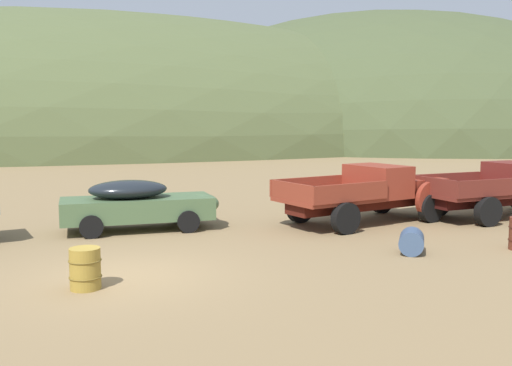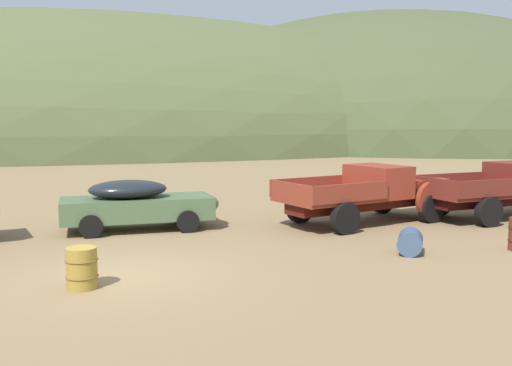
# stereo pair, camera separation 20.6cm
# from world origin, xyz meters

# --- Properties ---
(ground_plane) EXTENTS (300.00, 300.00, 0.00)m
(ground_plane) POSITION_xyz_m (0.00, 0.00, 0.00)
(ground_plane) COLOR olive
(hill_far_right) EXTENTS (116.07, 55.45, 30.70)m
(hill_far_right) POSITION_xyz_m (6.96, 58.96, 0.00)
(hill_far_right) COLOR #4C5633
(hill_far_right) RESTS_ON ground
(hill_center) EXTENTS (70.88, 80.58, 36.32)m
(hill_center) POSITION_xyz_m (45.45, 64.12, 0.00)
(hill_center) COLOR #424C2D
(hill_center) RESTS_ON ground
(car_weathered_green) EXTENTS (4.94, 2.18, 1.57)m
(car_weathered_green) POSITION_xyz_m (1.24, 5.24, 0.82)
(car_weathered_green) COLOR #47603D
(car_weathered_green) RESTS_ON ground
(truck_rust_red) EXTENTS (6.37, 3.46, 1.89)m
(truck_rust_red) POSITION_xyz_m (8.84, 3.97, 1.00)
(truck_rust_red) COLOR #42140D
(truck_rust_red) RESTS_ON ground
(oil_drum_by_truck) EXTENTS (0.66, 0.66, 0.85)m
(oil_drum_by_truck) POSITION_xyz_m (-0.92, -0.66, 0.43)
(oil_drum_by_truck) COLOR olive
(oil_drum_by_truck) RESTS_ON ground
(oil_drum_tipped) EXTENTS (1.02, 1.06, 0.62)m
(oil_drum_tipped) POSITION_xyz_m (7.16, -0.40, 0.31)
(oil_drum_tipped) COLOR #384C6B
(oil_drum_tipped) RESTS_ON ground
(bush_back_edge) EXTENTS (0.88, 1.01, 0.59)m
(bush_back_edge) POSITION_xyz_m (7.84, 7.93, 0.16)
(bush_back_edge) COLOR #3D702D
(bush_back_edge) RESTS_ON ground
(bush_between_trucks) EXTENTS (0.73, 0.69, 0.76)m
(bush_between_trucks) POSITION_xyz_m (11.20, 8.17, 0.19)
(bush_between_trucks) COLOR #5B8E42
(bush_between_trucks) RESTS_ON ground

